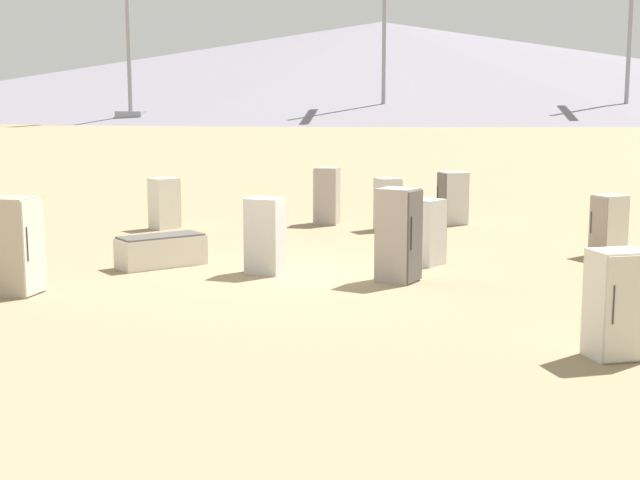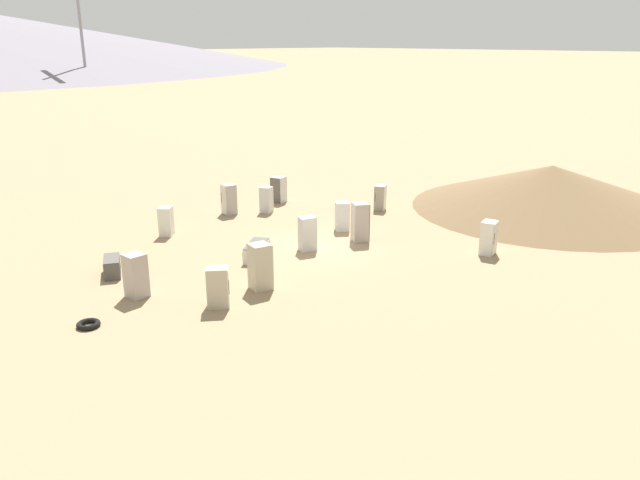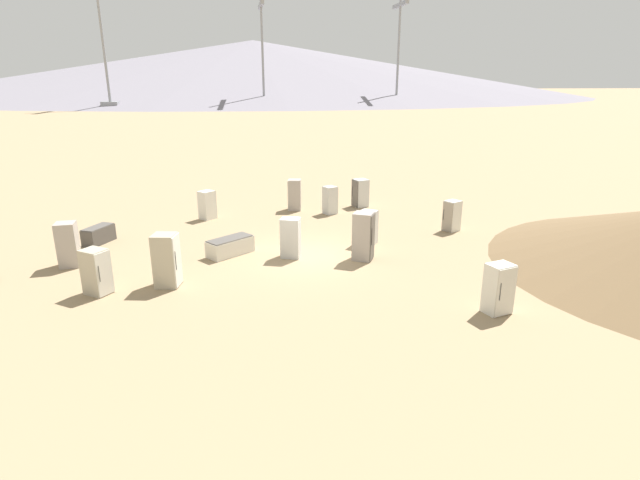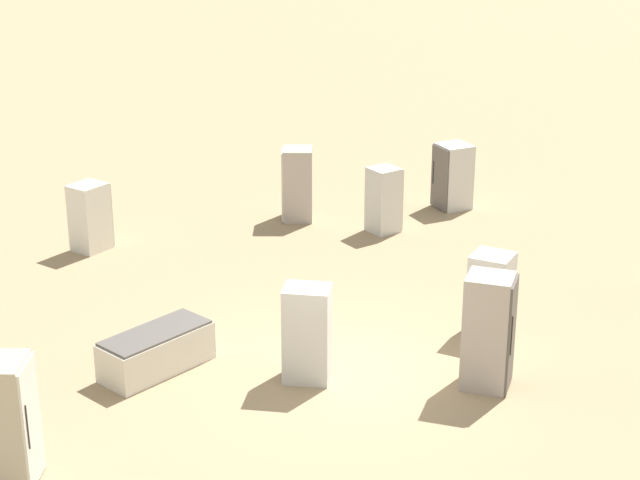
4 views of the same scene
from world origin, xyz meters
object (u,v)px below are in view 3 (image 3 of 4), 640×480
Objects in this scene: discarded_fridge_7 at (230,246)px; discarded_fridge_4 at (360,193)px; power_pylon_0 at (398,69)px; discarded_fridge_13 at (368,227)px; discarded_fridge_12 at (291,238)px; power_pylon_1 at (263,70)px; discarded_fridge_8 at (363,236)px; discarded_fridge_5 at (167,260)px; discarded_fridge_9 at (207,205)px; discarded_fridge_1 at (330,200)px; discarded_fridge_11 at (96,272)px; power_pylon_2 at (106,67)px; discarded_fridge_2 at (294,195)px; discarded_fridge_0 at (68,244)px; discarded_fridge_6 at (499,289)px; discarded_fridge_3 at (99,235)px; discarded_fridge_10 at (452,216)px.

discarded_fridge_4 is at bearing -82.79° from discarded_fridge_7.
discarded_fridge_13 is at bearing 161.35° from power_pylon_0.
discarded_fridge_12 is at bearing 133.03° from discarded_fridge_4.
power_pylon_0 is at bearing -58.16° from discarded_fridge_7.
discarded_fridge_8 is (-122.57, 4.22, -8.71)m from power_pylon_1.
discarded_fridge_5 reaches higher than discarded_fridge_9.
discarded_fridge_7 is 5.89m from discarded_fridge_9.
discarded_fridge_1 is 0.96× the size of discarded_fridge_11.
discarded_fridge_12 reaches higher than discarded_fridge_1.
power_pylon_2 is at bearing -23.14° from discarded_fridge_7.
power_pylon_0 is at bearing 135.86° from discarded_fridge_1.
discarded_fridge_11 is at bearing -63.06° from discarded_fridge_9.
discarded_fridge_4 is (1.27, -1.95, 0.04)m from discarded_fridge_1.
discarded_fridge_2 reaches higher than discarded_fridge_12.
power_pylon_2 is 22.90× the size of discarded_fridge_9.
power_pylon_2 is 19.43× the size of discarded_fridge_0.
discarded_fridge_8 reaches higher than discarded_fridge_6.
power_pylon_0 reaches higher than discarded_fridge_11.
discarded_fridge_1 is at bearing 134.87° from discarded_fridge_13.
discarded_fridge_9 is (3.29, -4.46, 0.35)m from discarded_fridge_3.
discarded_fridge_6 is 0.82× the size of discarded_fridge_8.
discarded_fridge_8 is 9.54m from discarded_fridge_11.
power_pylon_0 is 1.00× the size of power_pylon_2.
power_pylon_0 is 23.09× the size of discarded_fridge_10.
discarded_fridge_13 is at bearing -17.88° from discarded_fridge_1.
discarded_fridge_10 is at bearing 2.77° from discarded_fridge_0.
discarded_fridge_6 reaches higher than discarded_fridge_3.
discarded_fridge_5 is 1.21× the size of discarded_fridge_11.
power_pylon_1 is 20.54× the size of discarded_fridge_11.
discarded_fridge_12 is at bearing -15.57° from discarded_fridge_9.
discarded_fridge_0 is 1.16× the size of discarded_fridge_13.
discarded_fridge_0 is (-125.53, 53.90, -9.39)m from power_pylon_0.
discarded_fridge_10 is (-4.11, -11.28, -0.01)m from discarded_fridge_9.
power_pylon_0 is 134.46m from discarded_fridge_7.
power_pylon_0 is at bearing 62.59° from discarded_fridge_0.
discarded_fridge_1 is 7.06m from discarded_fridge_12.
power_pylon_2 is 115.06m from discarded_fridge_9.
power_pylon_1 is 121.06m from discarded_fridge_13.
discarded_fridge_1 reaches higher than discarded_fridge_3.
discarded_fridge_1 is 0.80× the size of discarded_fridge_5.
discarded_fridge_3 is 1.03× the size of discarded_fridge_4.
power_pylon_1 is 122.65m from discarded_fridge_0.
discarded_fridge_7 is at bearing 164.23° from discarded_fridge_2.
discarded_fridge_0 is at bearing -168.74° from power_pylon_2.
discarded_fridge_2 is at bearing -147.60° from discarded_fridge_1.
power_pylon_1 is (-4.15, 38.62, -0.59)m from power_pylon_0.
power_pylon_2 is (-8.30, 77.24, -0.01)m from power_pylon_0.
power_pylon_0 reaches higher than discarded_fridge_2.
discarded_fridge_1 is (6.03, -11.15, -0.12)m from discarded_fridge_0.
discarded_fridge_0 is 5.98m from discarded_fridge_7.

